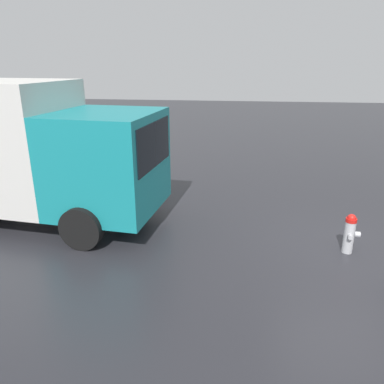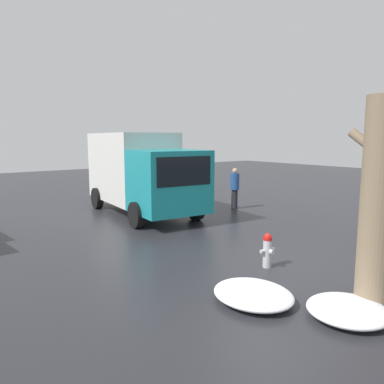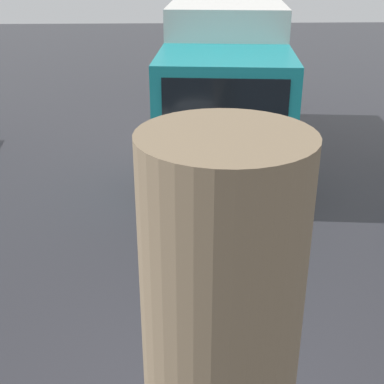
# 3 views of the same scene
# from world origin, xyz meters

# --- Properties ---
(ground_plane) EXTENTS (60.00, 60.00, 0.00)m
(ground_plane) POSITION_xyz_m (0.00, 0.00, 0.00)
(ground_plane) COLOR #28282D
(fire_hydrant) EXTENTS (0.32, 0.41, 0.82)m
(fire_hydrant) POSITION_xyz_m (-0.00, 0.00, 0.42)
(fire_hydrant) COLOR #B7B7BC
(fire_hydrant) RESTS_ON ground_plane
(delivery_truck) EXTENTS (6.69, 3.15, 3.24)m
(delivery_truck) POSITION_xyz_m (7.43, -0.86, 1.73)
(delivery_truck) COLOR teal
(delivery_truck) RESTS_ON ground_plane
(pedestrian) EXTENTS (0.38, 0.38, 1.76)m
(pedestrian) POSITION_xyz_m (5.85, -4.54, 0.96)
(pedestrian) COLOR #23232D
(pedestrian) RESTS_ON ground_plane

